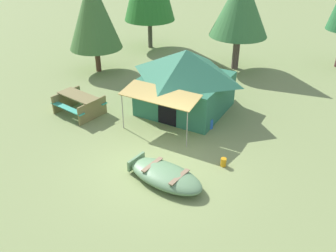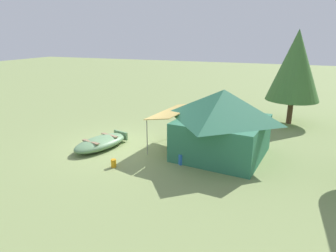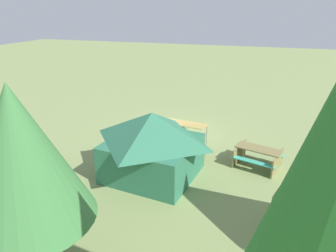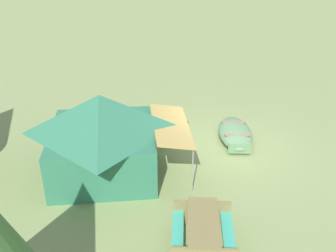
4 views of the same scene
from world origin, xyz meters
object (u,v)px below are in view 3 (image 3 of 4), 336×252
canvas_cabin_tent (152,143)px  cooler_box (135,154)px  picnic_table (258,155)px  pine_tree_far_center (19,156)px  fuel_can (130,133)px  beached_rowboat (165,125)px

canvas_cabin_tent → cooler_box: 1.97m
picnic_table → pine_tree_far_center: pine_tree_far_center is taller
picnic_table → pine_tree_far_center: (4.57, 7.29, 2.73)m
picnic_table → pine_tree_far_center: 9.02m
canvas_cabin_tent → fuel_can: size_ratio=16.01×
picnic_table → fuel_can: 6.38m
beached_rowboat → cooler_box: 3.57m
beached_rowboat → picnic_table: bearing=150.6°
beached_rowboat → fuel_can: bearing=45.7°
cooler_box → fuel_can: cooler_box is taller
fuel_can → pine_tree_far_center: (-1.67, 8.58, 3.08)m
cooler_box → pine_tree_far_center: pine_tree_far_center is taller
fuel_can → pine_tree_far_center: pine_tree_far_center is taller
beached_rowboat → cooler_box: bearing=87.5°
canvas_cabin_tent → picnic_table: bearing=-153.1°
canvas_cabin_tent → fuel_can: bearing=-52.5°
picnic_table → cooler_box: picnic_table is taller
fuel_can → beached_rowboat: bearing=-134.3°
beached_rowboat → canvas_cabin_tent: bearing=103.0°
beached_rowboat → pine_tree_far_center: bearing=91.5°
beached_rowboat → fuel_can: 2.00m
beached_rowboat → pine_tree_far_center: pine_tree_far_center is taller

